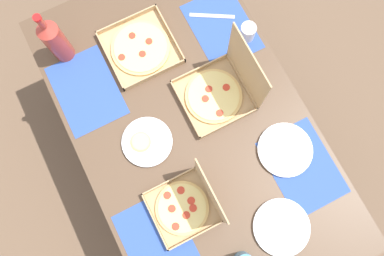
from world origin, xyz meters
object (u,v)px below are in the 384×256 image
Objects in this scene: soda_bottle at (55,40)px; cup_dark at (248,32)px; pizza_box_edge_far at (221,90)px; plate_near_right at (285,150)px; plate_near_left at (147,142)px; plate_far_left at (281,227)px; pizza_box_center at (188,205)px; pizza_box_corner_right at (141,48)px.

cup_dark is at bearing 68.57° from soda_bottle.
plate_near_right is (0.35, 0.13, -0.04)m from pizza_box_edge_far.
plate_near_left is (0.05, -0.38, -0.04)m from pizza_box_edge_far.
cup_dark is (-0.81, 0.28, 0.04)m from plate_far_left.
pizza_box_center is at bearing -87.91° from plate_near_right.
pizza_box_corner_right is (-0.35, -0.22, -0.04)m from pizza_box_edge_far.
pizza_box_edge_far is 0.62m from plate_far_left.
plate_far_left is at bearing -4.09° from pizza_box_edge_far.
pizza_box_edge_far reaches higher than pizza_box_corner_right.
plate_near_right is 1.08m from soda_bottle.
plate_far_left is 0.85m from cup_dark.
pizza_box_center reaches higher than plate_near_right.
pizza_box_center is 0.47m from plate_near_right.
pizza_box_edge_far is 1.00× the size of soda_bottle.
plate_near_left is (-0.57, -0.34, 0.00)m from plate_far_left.
cup_dark is (-0.55, 0.58, -0.00)m from pizza_box_center.
pizza_box_center is 0.32m from plate_near_left.
plate_near_right is (0.70, 0.35, -0.00)m from pizza_box_corner_right.
soda_bottle is at bearing -113.61° from pizza_box_corner_right.
pizza_box_edge_far is 0.50m from pizza_box_center.
plate_near_right is 1.01× the size of plate_far_left.
plate_near_right and plate_far_left have the same top height.
pizza_box_edge_far is at bearing -159.77° from plate_near_right.
plate_far_left is (0.25, 0.30, -0.04)m from pizza_box_center.
soda_bottle is at bearing -111.43° from cup_dark.
pizza_box_center is 0.80m from cup_dark.
pizza_box_center reaches higher than plate_far_left.
cup_dark is at bearing 168.65° from plate_near_right.
plate_far_left is 1.22m from soda_bottle.
pizza_box_edge_far is 0.73m from soda_bottle.
cup_dark reaches higher than plate_far_left.
cup_dark is at bearing 133.70° from pizza_box_center.
plate_far_left is 1.07× the size of plate_near_left.
pizza_box_corner_right is 3.50× the size of cup_dark.
soda_bottle reaches higher than plate_near_left.
soda_bottle reaches higher than cup_dark.
pizza_box_center reaches higher than pizza_box_corner_right.
pizza_box_edge_far is 1.05× the size of pizza_box_corner_right.
plate_near_left is at bearing -149.27° from plate_far_left.
pizza_box_center reaches higher than cup_dark.
pizza_box_center is 1.23× the size of plate_far_left.
plate_near_left is (-0.30, -0.51, 0.00)m from plate_near_right.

